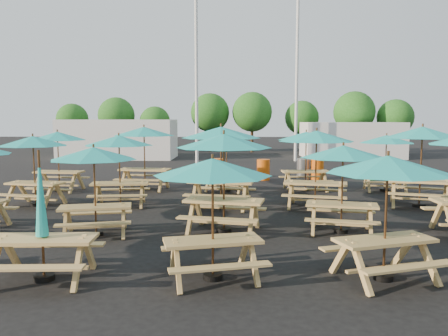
{
  "coord_description": "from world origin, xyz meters",
  "views": [
    {
      "loc": [
        0.34,
        -13.51,
        2.74
      ],
      "look_at": [
        0.0,
        1.5,
        1.1
      ],
      "focal_mm": 35.0,
      "sensor_mm": 36.0,
      "label": 1
    }
  ],
  "objects_px": {
    "picnic_unit_19": "(386,142)",
    "picnic_unit_13": "(343,156)",
    "picnic_unit_3": "(58,139)",
    "picnic_unit_12": "(388,171)",
    "picnic_unit_10": "(221,137)",
    "picnic_unit_14": "(316,140)",
    "picnic_unit_8": "(213,173)",
    "waste_bin_2": "(303,169)",
    "picnic_unit_2": "(33,145)",
    "picnic_unit_6": "(119,144)",
    "picnic_unit_7": "(144,135)",
    "picnic_unit_5": "(94,158)",
    "picnic_unit_9": "(224,146)",
    "waste_bin_3": "(309,169)",
    "waste_bin_1": "(263,170)",
    "picnic_unit_11": "(227,143)",
    "waste_bin_5": "(372,169)",
    "picnic_unit_4": "(42,228)",
    "picnic_unit_15": "(306,139)",
    "waste_bin_4": "(317,169)",
    "picnic_unit_18": "(422,136)",
    "waste_bin_0": "(219,169)"
  },
  "relations": [
    {
      "from": "picnic_unit_3",
      "to": "picnic_unit_12",
      "type": "bearing_deg",
      "value": -39.09
    },
    {
      "from": "picnic_unit_12",
      "to": "picnic_unit_14",
      "type": "xyz_separation_m",
      "value": [
        -0.03,
        6.22,
        0.24
      ]
    },
    {
      "from": "picnic_unit_13",
      "to": "waste_bin_4",
      "type": "distance_m",
      "value": 9.92
    },
    {
      "from": "picnic_unit_7",
      "to": "waste_bin_4",
      "type": "relative_size",
      "value": 2.78
    },
    {
      "from": "picnic_unit_4",
      "to": "picnic_unit_8",
      "type": "bearing_deg",
      "value": -0.32
    },
    {
      "from": "picnic_unit_2",
      "to": "picnic_unit_10",
      "type": "height_order",
      "value": "picnic_unit_10"
    },
    {
      "from": "picnic_unit_9",
      "to": "picnic_unit_18",
      "type": "height_order",
      "value": "picnic_unit_18"
    },
    {
      "from": "picnic_unit_2",
      "to": "picnic_unit_8",
      "type": "xyz_separation_m",
      "value": [
        6.03,
        -6.4,
        -0.13
      ]
    },
    {
      "from": "picnic_unit_10",
      "to": "picnic_unit_2",
      "type": "bearing_deg",
      "value": -172.41
    },
    {
      "from": "picnic_unit_14",
      "to": "waste_bin_5",
      "type": "height_order",
      "value": "picnic_unit_14"
    },
    {
      "from": "picnic_unit_5",
      "to": "picnic_unit_12",
      "type": "height_order",
      "value": "picnic_unit_12"
    },
    {
      "from": "picnic_unit_10",
      "to": "picnic_unit_19",
      "type": "relative_size",
      "value": 1.22
    },
    {
      "from": "picnic_unit_3",
      "to": "picnic_unit_7",
      "type": "xyz_separation_m",
      "value": [
        3.28,
        0.38,
        0.16
      ]
    },
    {
      "from": "picnic_unit_10",
      "to": "picnic_unit_12",
      "type": "xyz_separation_m",
      "value": [
        2.99,
        -6.17,
        -0.34
      ]
    },
    {
      "from": "picnic_unit_5",
      "to": "waste_bin_1",
      "type": "distance_m",
      "value": 11.0
    },
    {
      "from": "picnic_unit_9",
      "to": "waste_bin_3",
      "type": "bearing_deg",
      "value": 81.04
    },
    {
      "from": "picnic_unit_13",
      "to": "waste_bin_5",
      "type": "relative_size",
      "value": 2.57
    },
    {
      "from": "picnic_unit_9",
      "to": "picnic_unit_10",
      "type": "bearing_deg",
      "value": 104.74
    },
    {
      "from": "picnic_unit_3",
      "to": "waste_bin_3",
      "type": "distance_m",
      "value": 11.15
    },
    {
      "from": "picnic_unit_2",
      "to": "waste_bin_4",
      "type": "xyz_separation_m",
      "value": [
        10.27,
        6.55,
        -1.5
      ]
    },
    {
      "from": "picnic_unit_11",
      "to": "waste_bin_5",
      "type": "height_order",
      "value": "picnic_unit_11"
    },
    {
      "from": "picnic_unit_14",
      "to": "waste_bin_1",
      "type": "distance_m",
      "value": 6.75
    },
    {
      "from": "picnic_unit_9",
      "to": "picnic_unit_14",
      "type": "xyz_separation_m",
      "value": [
        2.8,
        3.05,
        0.01
      ]
    },
    {
      "from": "picnic_unit_5",
      "to": "picnic_unit_10",
      "type": "xyz_separation_m",
      "value": [
        2.9,
        3.38,
        0.38
      ]
    },
    {
      "from": "picnic_unit_14",
      "to": "waste_bin_3",
      "type": "distance_m",
      "value": 7.22
    },
    {
      "from": "picnic_unit_15",
      "to": "picnic_unit_12",
      "type": "bearing_deg",
      "value": -95.86
    },
    {
      "from": "picnic_unit_11",
      "to": "picnic_unit_13",
      "type": "distance_m",
      "value": 6.9
    },
    {
      "from": "picnic_unit_11",
      "to": "waste_bin_2",
      "type": "bearing_deg",
      "value": 63.42
    },
    {
      "from": "picnic_unit_2",
      "to": "picnic_unit_3",
      "type": "relative_size",
      "value": 1.06
    },
    {
      "from": "waste_bin_1",
      "to": "picnic_unit_14",
      "type": "bearing_deg",
      "value": -79.47
    },
    {
      "from": "picnic_unit_5",
      "to": "picnic_unit_18",
      "type": "distance_m",
      "value": 9.92
    },
    {
      "from": "picnic_unit_7",
      "to": "waste_bin_2",
      "type": "distance_m",
      "value": 7.72
    },
    {
      "from": "picnic_unit_19",
      "to": "picnic_unit_13",
      "type": "bearing_deg",
      "value": -110.4
    },
    {
      "from": "picnic_unit_15",
      "to": "waste_bin_2",
      "type": "relative_size",
      "value": 2.5
    },
    {
      "from": "picnic_unit_2",
      "to": "picnic_unit_6",
      "type": "distance_m",
      "value": 2.75
    },
    {
      "from": "picnic_unit_8",
      "to": "waste_bin_2",
      "type": "relative_size",
      "value": 2.59
    },
    {
      "from": "picnic_unit_7",
      "to": "waste_bin_1",
      "type": "distance_m",
      "value": 5.97
    },
    {
      "from": "waste_bin_0",
      "to": "picnic_unit_8",
      "type": "bearing_deg",
      "value": -88.4
    },
    {
      "from": "picnic_unit_7",
      "to": "picnic_unit_19",
      "type": "bearing_deg",
      "value": 5.73
    },
    {
      "from": "picnic_unit_13",
      "to": "waste_bin_2",
      "type": "bearing_deg",
      "value": 98.64
    },
    {
      "from": "picnic_unit_7",
      "to": "picnic_unit_5",
      "type": "bearing_deg",
      "value": -81.55
    },
    {
      "from": "picnic_unit_13",
      "to": "picnic_unit_6",
      "type": "bearing_deg",
      "value": 165.12
    },
    {
      "from": "picnic_unit_3",
      "to": "waste_bin_5",
      "type": "bearing_deg",
      "value": 21.18
    },
    {
      "from": "waste_bin_2",
      "to": "waste_bin_5",
      "type": "distance_m",
      "value": 3.21
    },
    {
      "from": "picnic_unit_13",
      "to": "waste_bin_5",
      "type": "xyz_separation_m",
      "value": [
        3.82,
        9.83,
        -1.41
      ]
    },
    {
      "from": "picnic_unit_4",
      "to": "picnic_unit_5",
      "type": "height_order",
      "value": "picnic_unit_4"
    },
    {
      "from": "picnic_unit_11",
      "to": "waste_bin_5",
      "type": "distance_m",
      "value": 7.74
    },
    {
      "from": "picnic_unit_7",
      "to": "waste_bin_3",
      "type": "xyz_separation_m",
      "value": [
        7.06,
        3.49,
        -1.71
      ]
    },
    {
      "from": "picnic_unit_19",
      "to": "waste_bin_2",
      "type": "bearing_deg",
      "value": 133.91
    },
    {
      "from": "picnic_unit_6",
      "to": "picnic_unit_12",
      "type": "bearing_deg",
      "value": -52.69
    }
  ]
}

